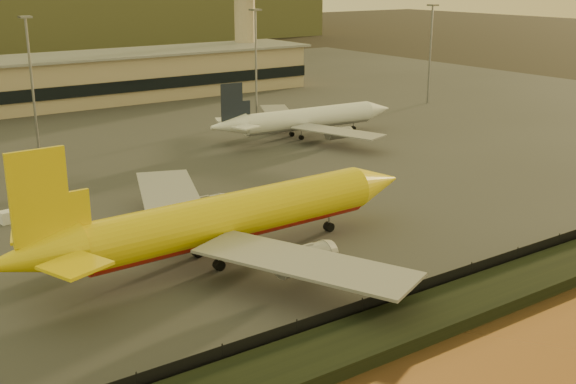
{
  "coord_description": "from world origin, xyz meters",
  "views": [
    {
      "loc": [
        -49.5,
        -62.07,
        33.45
      ],
      "look_at": [
        2.56,
        12.0,
        5.81
      ],
      "focal_mm": 45.0,
      "sensor_mm": 36.0,
      "label": 1
    }
  ],
  "objects": [
    {
      "name": "ground",
      "position": [
        0.0,
        0.0,
        0.0
      ],
      "size": [
        900.0,
        900.0,
        0.0
      ],
      "primitive_type": "plane",
      "color": "black",
      "rests_on": "ground"
    },
    {
      "name": "gse_vehicle_white",
      "position": [
        -26.2,
        37.51,
        1.05
      ],
      "size": [
        3.96,
        2.15,
        1.7
      ],
      "primitive_type": "cube",
      "rotation": [
        0.0,
        0.0,
        0.12
      ],
      "color": "white",
      "rests_on": "tarmac"
    },
    {
      "name": "dhl_cargo_jet",
      "position": [
        -8.45,
        8.76,
        5.19
      ],
      "size": [
        55.86,
        54.82,
        16.72
      ],
      "rotation": [
        0.0,
        0.0,
        0.03
      ],
      "color": "#DCBC0B",
      "rests_on": "tarmac"
    },
    {
      "name": "control_tower",
      "position": [
        70.0,
        131.0,
        21.66
      ],
      "size": [
        11.2,
        11.2,
        35.5
      ],
      "color": "tan",
      "rests_on": "tarmac"
    },
    {
      "name": "perimeter_fence",
      "position": [
        0.0,
        -13.0,
        1.3
      ],
      "size": [
        300.0,
        0.05,
        2.2
      ],
      "primitive_type": "cube",
      "color": "black",
      "rests_on": "tarmac"
    },
    {
      "name": "embankment",
      "position": [
        0.0,
        -17.0,
        0.7
      ],
      "size": [
        320.0,
        7.0,
        1.4
      ],
      "primitive_type": "cube",
      "color": "black",
      "rests_on": "ground"
    },
    {
      "name": "tarmac",
      "position": [
        0.0,
        95.0,
        0.1
      ],
      "size": [
        320.0,
        220.0,
        0.2
      ],
      "primitive_type": "cube",
      "color": "#2D2D2D",
      "rests_on": "ground"
    },
    {
      "name": "gse_vehicle_yellow",
      "position": [
        10.57,
        23.21,
        1.01
      ],
      "size": [
        3.93,
        2.89,
        1.61
      ],
      "primitive_type": "cube",
      "rotation": [
        0.0,
        0.0,
        -0.4
      ],
      "color": "#DCBC0B",
      "rests_on": "tarmac"
    },
    {
      "name": "apron_light_masts",
      "position": [
        15.0,
        75.0,
        15.7
      ],
      "size": [
        152.2,
        12.2,
        25.4
      ],
      "color": "slate",
      "rests_on": "tarmac"
    },
    {
      "name": "white_narrowbody_jet",
      "position": [
        39.29,
        57.66,
        3.97
      ],
      "size": [
        43.96,
        42.81,
        12.63
      ],
      "rotation": [
        0.0,
        0.0,
        -0.07
      ],
      "color": "white",
      "rests_on": "tarmac"
    }
  ]
}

